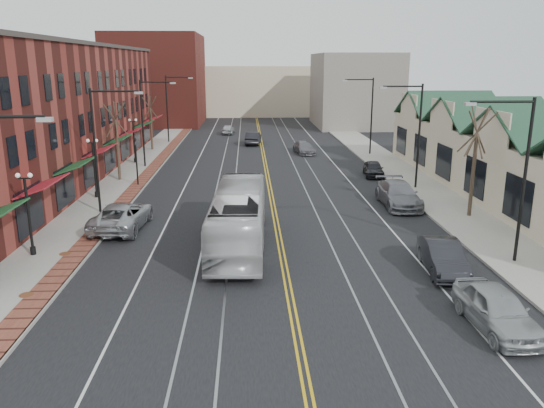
{
  "coord_description": "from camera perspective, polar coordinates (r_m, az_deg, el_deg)",
  "views": [
    {
      "loc": [
        -1.75,
        -18.18,
        9.7
      ],
      "look_at": [
        -0.39,
        10.53,
        2.0
      ],
      "focal_mm": 35.0,
      "sensor_mm": 36.0,
      "label": 1
    }
  ],
  "objects": [
    {
      "name": "lamppost_l_1",
      "position": [
        29.39,
        -24.69,
        -1.19
      ],
      "size": [
        0.84,
        0.28,
        4.27
      ],
      "color": "black",
      "rests_on": "sidewalk_left"
    },
    {
      "name": "manhole_far",
      "position": [
        29.42,
        -21.36,
        -5.0
      ],
      "size": [
        0.6,
        0.6,
        0.02
      ],
      "primitive_type": "cylinder",
      "color": "#592D19",
      "rests_on": "sidewalk_left"
    },
    {
      "name": "streetlight_l_2",
      "position": [
        51.24,
        -13.32,
        9.38
      ],
      "size": [
        3.33,
        0.25,
        8.0
      ],
      "color": "black",
      "rests_on": "sidewalk_left"
    },
    {
      "name": "ground",
      "position": [
        20.68,
        2.53,
        -13.0
      ],
      "size": [
        160.0,
        160.0,
        0.0
      ],
      "primitive_type": "plane",
      "color": "black",
      "rests_on": "ground"
    },
    {
      "name": "backdrop_right",
      "position": [
        84.95,
        8.87,
        12.0
      ],
      "size": [
        12.0,
        16.0,
        11.0
      ],
      "primitive_type": "cube",
      "color": "slate",
      "rests_on": "ground"
    },
    {
      "name": "distant_car_left",
      "position": [
        64.99,
        -2.03,
        7.09
      ],
      "size": [
        2.09,
        4.78,
        1.53
      ],
      "primitive_type": "imported",
      "rotation": [
        0.0,
        0.0,
        3.04
      ],
      "color": "black",
      "rests_on": "ground"
    },
    {
      "name": "parked_car_d",
      "position": [
        47.37,
        10.86,
        3.74
      ],
      "size": [
        2.0,
        4.07,
        1.33
      ],
      "primitive_type": "imported",
      "rotation": [
        0.0,
        0.0,
        -0.11
      ],
      "color": "black",
      "rests_on": "ground"
    },
    {
      "name": "backdrop_left",
      "position": [
        89.36,
        -12.19,
        12.95
      ],
      "size": [
        14.0,
        18.0,
        14.0
      ],
      "primitive_type": "cube",
      "color": "maroon",
      "rests_on": "ground"
    },
    {
      "name": "traffic_signal",
      "position": [
        43.72,
        -14.39,
        4.85
      ],
      "size": [
        0.18,
        0.15,
        3.8
      ],
      "color": "black",
      "rests_on": "sidewalk_left"
    },
    {
      "name": "backdrop_mid",
      "position": [
        103.32,
        -1.76,
        12.12
      ],
      "size": [
        22.0,
        14.0,
        9.0
      ],
      "primitive_type": "cube",
      "color": "beige",
      "rests_on": "ground"
    },
    {
      "name": "distant_car_far",
      "position": [
        74.77,
        -4.73,
        8.01
      ],
      "size": [
        1.82,
        3.97,
        1.32
      ],
      "primitive_type": "imported",
      "rotation": [
        0.0,
        0.0,
        3.07
      ],
      "color": "#B3B5BB",
      "rests_on": "ground"
    },
    {
      "name": "building_left",
      "position": [
        48.54,
        -23.8,
        8.79
      ],
      "size": [
        10.0,
        50.0,
        11.0
      ],
      "primitive_type": "cube",
      "color": "maroon",
      "rests_on": "ground"
    },
    {
      "name": "streetlight_r_1",
      "position": [
        42.42,
        15.03,
        8.17
      ],
      "size": [
        3.33,
        0.25,
        8.0
      ],
      "color": "black",
      "rests_on": "sidewalk_right"
    },
    {
      "name": "building_right",
      "position": [
        43.61,
        24.33,
        3.9
      ],
      "size": [
        8.0,
        36.0,
        4.6
      ],
      "primitive_type": "cube",
      "color": "beige",
      "rests_on": "ground"
    },
    {
      "name": "tree_left_far",
      "position": [
        61.47,
        -12.91,
        8.63
      ],
      "size": [
        1.66,
        1.28,
        6.02
      ],
      "color": "#382B21",
      "rests_on": "sidewalk_left"
    },
    {
      "name": "streetlight_r_2",
      "position": [
        57.8,
        10.26,
        10.13
      ],
      "size": [
        3.33,
        0.25,
        8.0
      ],
      "color": "black",
      "rests_on": "sidewalk_right"
    },
    {
      "name": "parked_suv",
      "position": [
        32.95,
        -15.85,
        -1.23
      ],
      "size": [
        3.1,
        6.04,
        1.63
      ],
      "primitive_type": "imported",
      "rotation": [
        0.0,
        0.0,
        3.07
      ],
      "color": "#A1A3A8",
      "rests_on": "ground"
    },
    {
      "name": "transit_bus",
      "position": [
        28.64,
        -3.59,
        -1.49
      ],
      "size": [
        3.13,
        11.49,
        3.17
      ],
      "primitive_type": "imported",
      "rotation": [
        0.0,
        0.0,
        3.1
      ],
      "color": "silver",
      "rests_on": "ground"
    },
    {
      "name": "sidewalk_left",
      "position": [
        40.68,
        -17.21,
        0.63
      ],
      "size": [
        4.0,
        120.0,
        0.15
      ],
      "primitive_type": "cube",
      "color": "gray",
      "rests_on": "ground"
    },
    {
      "name": "lamppost_l_2",
      "position": [
        40.45,
        -18.54,
        3.54
      ],
      "size": [
        0.84,
        0.28,
        4.27
      ],
      "color": "black",
      "rests_on": "sidewalk_left"
    },
    {
      "name": "distant_car_right",
      "position": [
        58.43,
        3.47,
        6.06
      ],
      "size": [
        2.38,
        4.62,
        1.28
      ],
      "primitive_type": "imported",
      "rotation": [
        0.0,
        0.0,
        0.14
      ],
      "color": "slate",
      "rests_on": "ground"
    },
    {
      "name": "streetlight_l_1",
      "position": [
        35.73,
        -17.89,
        6.77
      ],
      "size": [
        3.33,
        0.25,
        8.0
      ],
      "color": "black",
      "rests_on": "sidewalk_left"
    },
    {
      "name": "tree_right_mid",
      "position": [
        35.69,
        20.94,
        4.42
      ],
      "size": [
        1.9,
        1.46,
        6.93
      ],
      "color": "#382B21",
      "rests_on": "sidewalk_right"
    },
    {
      "name": "sidewalk_right",
      "position": [
        41.7,
        16.63,
        1.02
      ],
      "size": [
        4.0,
        120.0,
        0.15
      ],
      "primitive_type": "cube",
      "color": "gray",
      "rests_on": "ground"
    },
    {
      "name": "streetlight_r_0",
      "position": [
        27.75,
        24.86,
        3.91
      ],
      "size": [
        3.33,
        0.25,
        8.0
      ],
      "color": "black",
      "rests_on": "sidewalk_right"
    },
    {
      "name": "parked_car_a",
      "position": [
        21.83,
        23.04,
        -10.37
      ],
      "size": [
        2.08,
        4.71,
        1.58
      ],
      "primitive_type": "imported",
      "rotation": [
        0.0,
        0.0,
        0.05
      ],
      "color": "#A2A6A9",
      "rests_on": "ground"
    },
    {
      "name": "lamppost_l_3",
      "position": [
        53.86,
        -14.61,
        6.52
      ],
      "size": [
        0.84,
        0.28,
        4.27
      ],
      "color": "black",
      "rests_on": "sidewalk_left"
    },
    {
      "name": "streetlight_l_3",
      "position": [
        66.99,
        -10.86,
        10.74
      ],
      "size": [
        3.33,
        0.25,
        8.0
      ],
      "color": "black",
      "rests_on": "sidewalk_left"
    },
    {
      "name": "manhole_mid",
      "position": [
        25.08,
        -24.92,
        -8.85
      ],
      "size": [
        0.6,
        0.6,
        0.02
      ],
      "primitive_type": "cylinder",
      "color": "#592D19",
      "rests_on": "sidewalk_left"
    },
    {
      "name": "tree_left_near",
      "position": [
        45.89,
        -16.34,
        6.66
      ],
      "size": [
        1.78,
        1.37,
        6.48
      ],
      "color": "#382B21",
      "rests_on": "sidewalk_left"
    },
    {
      "name": "parked_car_b",
      "position": [
        26.6,
        17.9,
        -5.42
      ],
      "size": [
        2.06,
        4.7,
        1.5
      ],
      "primitive_type": "imported",
      "rotation": [
        0.0,
        0.0,
        -0.11
      ],
      "color": "black",
      "rests_on": "ground"
    },
    {
      "name": "parked_car_c",
      "position": [
        37.78,
        13.43,
        1.01
      ],
      "size": [
        2.38,
        5.76,
        1.67
      ],
      "primitive_type": "imported",
      "rotation": [
        0.0,
        0.0,
        -0.01
      ],
      "color": "slate",
      "rests_on": "ground"
    }
  ]
}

